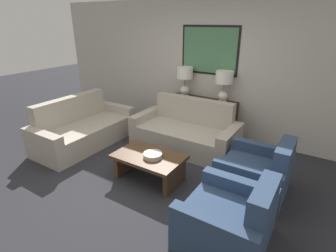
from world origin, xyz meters
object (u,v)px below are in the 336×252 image
Objects in this scene: table_lamp_right at (224,82)px; armchair_near_back_wall at (256,174)px; couch_by_back_wall at (186,133)px; coffee_table at (149,162)px; decorative_bowl at (153,155)px; couch_by_side at (83,129)px; armchair_near_camera at (229,221)px; console_table at (202,117)px; table_lamp_left at (185,77)px.

table_lamp_right reaches higher than armchair_near_back_wall.
coffee_table is (0.06, -1.24, 0.00)m from couch_by_back_wall.
table_lamp_right is 0.31× the size of couch_by_back_wall.
decorative_bowl is (-0.27, -1.93, -0.74)m from table_lamp_right.
coffee_table is at bearing -10.20° from couch_by_side.
armchair_near_camera is at bearing -66.17° from table_lamp_right.
armchair_near_back_wall reaches higher than console_table.
couch_by_back_wall is at bearing 92.95° from coffee_table.
coffee_table is 1.13× the size of armchair_near_camera.
couch_by_back_wall is (0.00, -0.68, -0.10)m from console_table.
armchair_near_back_wall is (1.50, -0.71, -0.01)m from couch_by_back_wall.
table_lamp_left reaches higher than decorative_bowl.
table_lamp_left is at bearing 121.63° from couch_by_back_wall.
table_lamp_right is at bearing 81.93° from decorative_bowl.
table_lamp_left is (-0.42, 0.00, 0.78)m from console_table.
table_lamp_left is at bearing 180.00° from table_lamp_right.
couch_by_back_wall is 1.66m from armchair_near_back_wall.
table_lamp_right is at bearing 79.56° from coffee_table.
armchair_near_back_wall reaches higher than coffee_table.
couch_by_side is at bearing -137.65° from console_table.
decorative_bowl is at bearing -73.84° from table_lamp_left.
armchair_near_back_wall is 1.06m from armchair_near_camera.
decorative_bowl is at bearing -83.50° from couch_by_back_wall.
armchair_near_camera is (1.36, -0.52, -0.15)m from decorative_bowl.
couch_by_side is 2.14× the size of armchair_near_camera.
couch_by_side reaches higher than decorative_bowl.
couch_by_back_wall is at bearing -58.37° from table_lamp_left.
armchair_near_back_wall is at bearing -35.88° from table_lamp_left.
couch_by_back_wall is at bearing 96.50° from decorative_bowl.
couch_by_side is 1.90× the size of coffee_table.
armchair_near_camera reaches higher than decorative_bowl.
couch_by_back_wall and couch_by_side have the same top height.
armchair_near_camera is at bearing -20.82° from decorative_bowl.
table_lamp_left is 2.53m from armchair_near_back_wall.
table_lamp_right is (0.42, 0.00, 0.78)m from console_table.
armchair_near_camera is (1.43, -0.53, -0.01)m from coffee_table.
coffee_table is at bearing 159.67° from armchair_near_camera.
console_table is 2.04m from armchair_near_back_wall.
armchair_near_camera reaches higher than console_table.
armchair_near_back_wall is (1.36, 0.55, -0.15)m from decorative_bowl.
coffee_table is 1.13× the size of armchair_near_back_wall.
table_lamp_left reaches higher than couch_by_side.
couch_by_back_wall is 1.27m from decorative_bowl.
decorative_bowl is 0.30× the size of armchair_near_back_wall.
coffee_table is at bearing -100.44° from table_lamp_right.
table_lamp_left reaches higher than couch_by_back_wall.
table_lamp_left is 2.15m from decorative_bowl.
armchair_near_back_wall and armchair_near_camera have the same top height.
couch_by_back_wall is at bearing 130.23° from armchair_near_camera.
armchair_near_back_wall is at bearing 20.33° from coffee_table.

